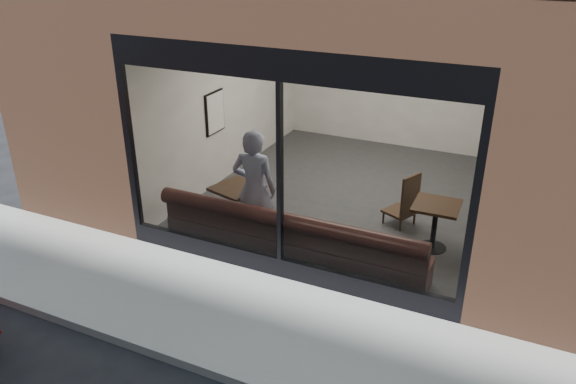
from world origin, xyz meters
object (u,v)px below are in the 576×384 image
at_px(cafe_table_left, 237,188).
at_px(person, 254,189).
at_px(cafe_table_right, 437,206).
at_px(cafe_chair_right, 399,212).
at_px(banquette, 292,249).

bearing_deg(cafe_table_left, person, -31.27).
bearing_deg(cafe_table_left, cafe_table_right, 13.33).
relative_size(cafe_table_right, cafe_chair_right, 1.54).
height_order(cafe_table_right, cafe_chair_right, cafe_table_right).
relative_size(cafe_table_left, cafe_chair_right, 1.56).
xyz_separation_m(cafe_table_left, cafe_table_right, (3.02, 0.71, 0.00)).
distance_m(banquette, cafe_table_left, 1.44).
xyz_separation_m(banquette, cafe_table_right, (1.79, 1.26, 0.52)).
xyz_separation_m(banquette, cafe_chair_right, (1.12, 1.82, 0.01)).
xyz_separation_m(banquette, person, (-0.75, 0.26, 0.71)).
height_order(person, cafe_table_left, person).
relative_size(person, cafe_table_right, 2.79).
bearing_deg(cafe_chair_right, cafe_table_left, 53.18).
xyz_separation_m(cafe_table_right, cafe_chair_right, (-0.67, 0.56, -0.50)).
bearing_deg(person, cafe_chair_right, -147.74).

